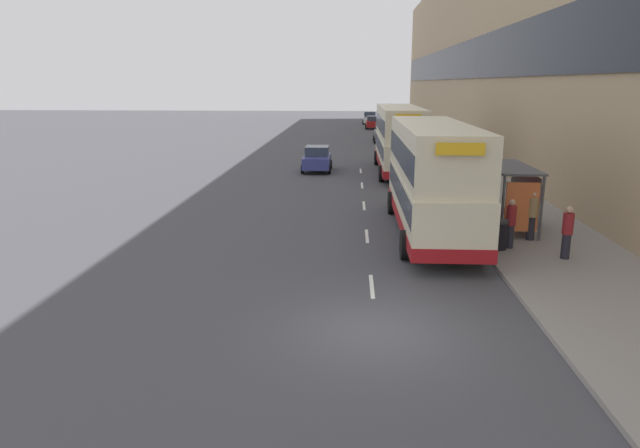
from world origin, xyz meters
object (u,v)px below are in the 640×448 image
car_2 (383,133)px  pedestrian_4 (490,205)px  bus_shelter (515,186)px  double_decker_bus_ahead (399,138)px  car_1 (317,159)px  pedestrian_1 (532,215)px  pedestrian_3 (511,223)px  car_3 (370,118)px  pedestrian_2 (536,201)px  double_decker_bus_near (432,177)px  pedestrian_at_shelter (567,232)px  litter_bin (500,234)px  car_0 (373,122)px

car_2 → pedestrian_4: car_2 is taller
bus_shelter → double_decker_bus_ahead: bearing=102.2°
car_1 → pedestrian_1: 19.60m
bus_shelter → pedestrian_3: size_ratio=2.42×
car_2 → car_3: (-0.61, 25.73, -0.02)m
car_3 → pedestrian_2: pedestrian_2 is taller
double_decker_bus_near → car_3: bearing=90.5°
car_3 → bus_shelter: bearing=-86.4°
bus_shelter → pedestrian_4: 1.31m
pedestrian_at_shelter → pedestrian_3: pedestrian_at_shelter is taller
car_2 → litter_bin: 38.11m
car_0 → pedestrian_2: (4.89, -51.20, 0.25)m
pedestrian_at_shelter → double_decker_bus_ahead: bearing=101.8°
car_2 → pedestrian_2: pedestrian_2 is taller
double_decker_bus_near → double_decker_bus_ahead: bearing=90.1°
double_decker_bus_ahead → double_decker_bus_near: bearing=-89.9°
car_1 → pedestrian_at_shelter: bearing=115.5°
car_1 → pedestrian_at_shelter: 21.86m
car_0 → pedestrian_3: size_ratio=2.21×
double_decker_bus_near → pedestrian_at_shelter: bearing=-40.6°
pedestrian_1 → pedestrian_3: (-1.06, -1.11, -0.06)m
car_0 → pedestrian_3: (2.84, -54.99, 0.20)m
pedestrian_at_shelter → pedestrian_2: (0.54, 4.98, 0.03)m
double_decker_bus_ahead → pedestrian_1: 17.27m
bus_shelter → pedestrian_at_shelter: bus_shelter is taller
double_decker_bus_ahead → pedestrian_4: size_ratio=6.78×
car_2 → pedestrian_2: bearing=-82.5°
car_3 → pedestrian_3: (3.02, -63.60, 0.14)m
car_3 → pedestrian_4: bearing=-87.1°
double_decker_bus_ahead → car_0: double_decker_bus_ahead is taller
pedestrian_2 → pedestrian_4: (-2.01, -0.53, -0.07)m
car_3 → pedestrian_4: 60.42m
pedestrian_1 → bus_shelter: bearing=98.7°
bus_shelter → car_1: size_ratio=1.08×
bus_shelter → car_3: bus_shelter is taller
double_decker_bus_near → pedestrian_1: (3.53, -1.12, -1.20)m
bus_shelter → double_decker_bus_near: bearing=-172.6°
car_0 → double_decker_bus_near: bearing=-89.6°
pedestrian_2 → litter_bin: bearing=-121.6°
pedestrian_2 → car_1: bearing=124.0°
bus_shelter → double_decker_bus_ahead: size_ratio=0.37×
pedestrian_3 → car_1: bearing=113.1°
pedestrian_1 → pedestrian_at_shelter: bearing=-78.9°
car_0 → pedestrian_2: size_ratio=2.10×
double_decker_bus_near → car_0: bearing=90.4°
car_2 → litter_bin: (2.02, -38.06, -0.23)m
double_decker_bus_near → pedestrian_2: 4.93m
bus_shelter → litter_bin: 3.33m
double_decker_bus_ahead → pedestrian_2: bearing=-72.2°
car_0 → litter_bin: 55.23m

